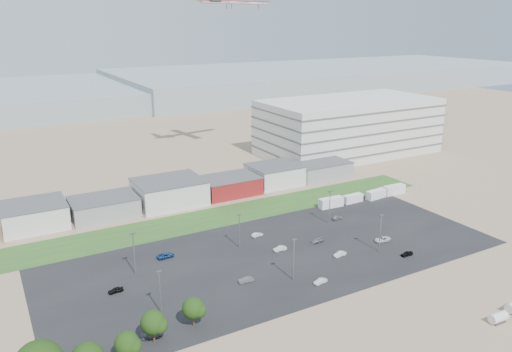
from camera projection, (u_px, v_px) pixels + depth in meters
ground at (304, 294)px, 112.27m from camera, size 700.00×700.00×0.00m
parking_lot at (277, 255)px, 131.25m from camera, size 120.00×50.00×0.01m
grass_strip at (209, 218)px, 155.53m from camera, size 160.00×16.00×0.02m
hills_backdrop at (118, 94)px, 391.73m from camera, size 700.00×200.00×9.00m
building_row at (137, 198)px, 162.18m from camera, size 170.00×20.00×8.00m
parking_garage at (349, 126)px, 229.78m from camera, size 80.00×40.00×25.00m
storage_tank_nw at (498, 317)px, 101.51m from camera, size 4.07×2.19×2.39m
box_trailer_a at (331, 202)px, 164.69m from camera, size 8.64×3.08×3.20m
box_trailer_b at (353, 198)px, 169.02m from camera, size 7.36×2.40×2.75m
box_trailer_c at (376, 194)px, 172.83m from camera, size 8.22×3.43×2.99m
box_trailer_d at (394, 190)px, 177.07m from camera, size 8.65×2.74×3.24m
tree_mid at (127, 346)px, 88.90m from camera, size 4.72×4.72×7.08m
tree_right at (153, 325)px, 94.46m from camera, size 5.13×5.13×7.70m
tree_near at (193, 310)px, 99.64m from camera, size 4.80×4.80×7.19m
lightpole_front_l at (160, 292)px, 103.60m from camera, size 1.17×0.49×9.91m
lightpole_front_m at (294, 260)px, 117.16m from camera, size 1.24×0.52×10.52m
lightpole_front_r at (380, 233)px, 131.84m from camera, size 1.23×0.51×10.44m
lightpole_back_l at (134, 254)px, 119.76m from camera, size 1.28×0.53×10.86m
lightpole_back_m at (239, 231)px, 134.20m from camera, size 1.14×0.47×9.67m
lightpole_back_r at (330, 207)px, 150.34m from camera, size 1.21×0.51×10.32m
airliner at (234, 1)px, 202.94m from camera, size 43.88×33.41×11.81m
parked_car_0 at (383, 239)px, 139.08m from camera, size 4.84×2.47×1.31m
parked_car_1 at (340, 254)px, 130.44m from camera, size 3.80×1.75×1.21m
parked_car_2 at (407, 254)px, 130.68m from camera, size 3.50×1.44×1.19m
parked_car_4 at (246, 280)px, 117.43m from camera, size 3.77×1.64×1.21m
parked_car_5 at (116, 290)px, 112.99m from camera, size 3.52×1.58×1.18m
parked_car_7 at (280, 249)px, 133.59m from camera, size 3.75×1.42×1.22m
parked_car_8 at (337, 218)px, 154.52m from camera, size 3.67×1.68×1.22m
parked_car_9 at (166, 256)px, 129.55m from camera, size 4.63×2.34×1.25m
parked_car_10 at (152, 335)px, 96.85m from camera, size 4.37×2.23×1.21m
parked_car_11 at (257, 235)px, 142.42m from camera, size 3.61×1.66×1.15m
parked_car_12 at (317, 241)px, 138.45m from camera, size 3.91×1.85×1.10m
parked_car_13 at (320, 281)px, 116.88m from camera, size 3.60×1.63×1.15m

